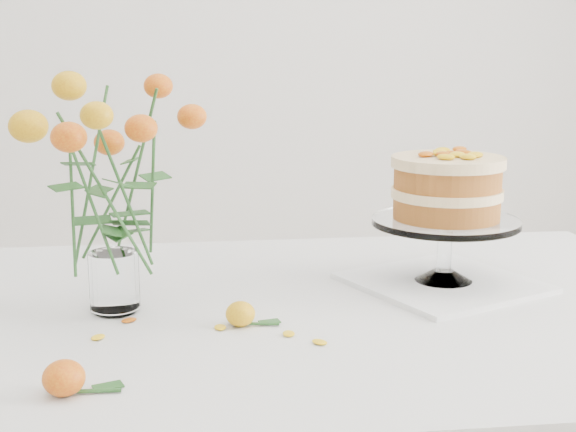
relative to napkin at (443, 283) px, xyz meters
name	(u,v)px	position (x,y,z in m)	size (l,w,h in m)	color
table	(290,351)	(-0.29, -0.08, -0.09)	(1.43, 0.93, 0.76)	tan
napkin	(443,283)	(0.00, 0.00, 0.00)	(0.29, 0.29, 0.01)	white
cake_stand	(447,194)	(0.00, 0.00, 0.16)	(0.26, 0.26, 0.23)	white
rose_vase	(109,168)	(-0.57, -0.08, 0.23)	(0.28, 0.28, 0.40)	white
loose_rose_near	(241,314)	(-0.38, -0.17, 0.01)	(0.08, 0.05, 0.04)	yellow
loose_rose_far	(64,378)	(-0.61, -0.39, 0.02)	(0.10, 0.05, 0.04)	#C53409
stray_petal_a	(220,328)	(-0.41, -0.18, 0.00)	(0.03, 0.02, 0.00)	yellow
stray_petal_b	(289,334)	(-0.31, -0.22, 0.00)	(0.03, 0.02, 0.00)	yellow
stray_petal_c	(320,342)	(-0.27, -0.26, 0.00)	(0.03, 0.02, 0.00)	yellow
stray_petal_d	(129,320)	(-0.55, -0.13, 0.00)	(0.03, 0.02, 0.00)	yellow
stray_petal_e	(98,337)	(-0.59, -0.20, 0.00)	(0.03, 0.02, 0.00)	yellow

